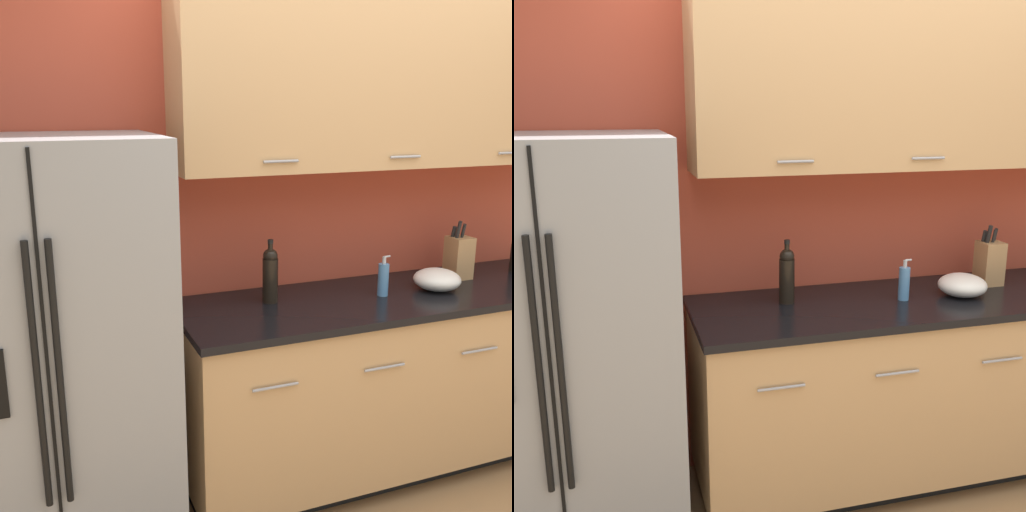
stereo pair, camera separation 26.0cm
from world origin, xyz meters
TOP-DOWN VIEW (x-y plane):
  - wall_back at (0.05, 1.21)m, footprint 10.00×0.39m
  - counter_unit at (0.16, 0.93)m, footprint 2.17×0.64m
  - refrigerator at (-1.46, 0.88)m, footprint 0.93×0.74m
  - knife_block at (0.61, 1.02)m, footprint 0.11×0.12m
  - wine_bottle at (-0.47, 1.01)m, footprint 0.07×0.07m
  - soap_dispenser at (0.08, 0.91)m, footprint 0.06×0.05m
  - mixing_bowl at (0.37, 0.89)m, footprint 0.23×0.23m

SIDE VIEW (x-z plane):
  - counter_unit at x=0.16m, z-range 0.01..0.94m
  - refrigerator at x=-1.46m, z-range 0.00..1.72m
  - mixing_bowl at x=0.37m, z-range 0.93..1.04m
  - soap_dispenser at x=0.08m, z-range 0.92..1.11m
  - knife_block at x=0.61m, z-range 0.89..1.21m
  - wine_bottle at x=-0.47m, z-range 0.92..1.22m
  - wall_back at x=0.05m, z-range 0.21..2.81m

